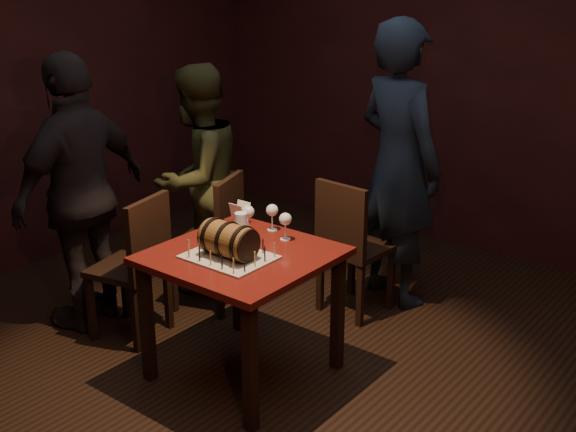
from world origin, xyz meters
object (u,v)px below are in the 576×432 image
at_px(person_back, 398,165).
at_px(person_left_rear, 198,179).
at_px(pint_of_ale, 241,226).
at_px(wine_glass_right, 285,220).
at_px(chair_back, 350,241).
at_px(wine_glass_mid, 272,211).
at_px(pub_table, 243,271).
at_px(wine_glass_left, 248,213).
at_px(barrel_cake, 229,240).
at_px(person_left_front, 82,194).
at_px(chair_left_rear, 217,235).
at_px(chair_left_front, 137,260).

relative_size(person_back, person_left_rear, 1.20).
xyz_separation_m(pint_of_ale, person_back, (0.30, 1.25, 0.14)).
xyz_separation_m(wine_glass_right, pint_of_ale, (-0.22, -0.13, -0.05)).
height_order(chair_back, person_left_rear, person_left_rear).
bearing_deg(pint_of_ale, wine_glass_mid, 73.23).
height_order(pub_table, wine_glass_left, wine_glass_left).
distance_m(pub_table, wine_glass_mid, 0.44).
relative_size(barrel_cake, chair_back, 0.37).
height_order(person_left_rear, person_left_front, person_left_front).
height_order(wine_glass_mid, chair_back, chair_back).
distance_m(chair_left_rear, chair_left_front, 0.62).
bearing_deg(pint_of_ale, wine_glass_right, 31.36).
relative_size(wine_glass_left, chair_left_front, 0.17).
height_order(pub_table, person_left_rear, person_left_rear).
distance_m(pub_table, chair_back, 1.00).
xyz_separation_m(barrel_cake, chair_left_front, (-0.79, 0.03, -0.33)).
relative_size(wine_glass_mid, person_left_rear, 0.10).
xyz_separation_m(wine_glass_right, chair_back, (-0.02, 0.70, -0.35)).
bearing_deg(pint_of_ale, chair_left_front, -159.53).
height_order(pub_table, person_left_front, person_left_front).
distance_m(wine_glass_left, person_back, 1.20).
xyz_separation_m(pint_of_ale, chair_left_rear, (-0.56, 0.37, -0.30)).
relative_size(wine_glass_left, person_left_front, 0.09).
height_order(chair_left_front, person_left_front, person_left_front).
relative_size(wine_glass_mid, wine_glass_right, 1.00).
distance_m(pub_table, person_left_front, 1.25).
xyz_separation_m(wine_glass_right, person_left_front, (-1.29, -0.42, 0.01)).
height_order(chair_back, person_back, person_back).
bearing_deg(person_left_front, wine_glass_right, 101.46).
bearing_deg(chair_back, pub_table, -92.83).
bearing_deg(wine_glass_left, chair_left_front, -151.02).
xyz_separation_m(chair_left_rear, person_back, (0.86, 0.88, 0.44)).
distance_m(chair_left_front, person_left_rear, 0.89).
relative_size(wine_glass_right, chair_back, 0.17).
bearing_deg(barrel_cake, pub_table, 88.60).
height_order(wine_glass_right, chair_left_front, chair_left_front).
bearing_deg(wine_glass_right, wine_glass_left, -172.30).
relative_size(chair_left_rear, person_left_front, 0.53).
height_order(pint_of_ale, chair_left_front, chair_left_front).
xyz_separation_m(pint_of_ale, chair_left_front, (-0.64, -0.24, -0.30)).
bearing_deg(wine_glass_left, pub_table, -55.22).
bearing_deg(chair_left_rear, chair_back, 31.19).
xyz_separation_m(pub_table, wine_glass_right, (0.07, 0.30, 0.23)).
bearing_deg(chair_left_rear, person_left_rear, 151.50).
distance_m(chair_left_front, person_left_front, 0.56).
xyz_separation_m(wine_glass_left, wine_glass_mid, (0.09, 0.11, -0.00)).
xyz_separation_m(wine_glass_left, chair_left_front, (-0.61, -0.34, -0.35)).
height_order(pub_table, chair_back, chair_back).
height_order(wine_glass_left, pint_of_ale, wine_glass_left).
xyz_separation_m(wine_glass_mid, chair_left_rear, (-0.62, 0.17, -0.34)).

